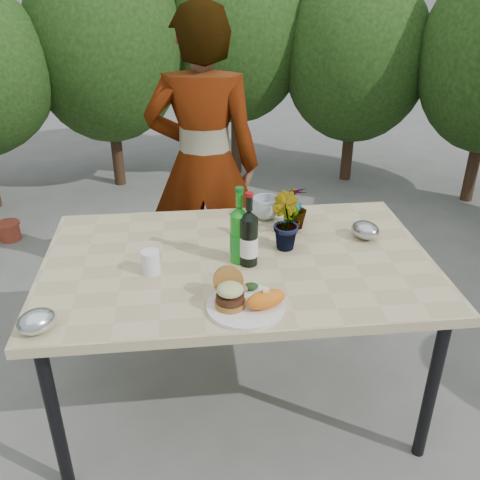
{
  "coord_description": "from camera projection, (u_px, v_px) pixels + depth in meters",
  "views": [
    {
      "loc": [
        -0.2,
        -1.91,
        1.86
      ],
      "look_at": [
        0.0,
        -0.08,
        0.88
      ],
      "focal_mm": 40.0,
      "sensor_mm": 36.0,
      "label": 1
    }
  ],
  "objects": [
    {
      "name": "sparkling_water",
      "position": [
        239.0,
        235.0,
        2.14
      ],
      "size": [
        0.08,
        0.08,
        0.32
      ],
      "rotation": [
        0.0,
        0.0,
        0.25
      ],
      "color": "#1A931C",
      "rests_on": "patio_table"
    },
    {
      "name": "wine_bottle",
      "position": [
        249.0,
        239.0,
        2.12
      ],
      "size": [
        0.08,
        0.08,
        0.31
      ],
      "rotation": [
        0.0,
        0.0,
        -0.28
      ],
      "color": "black",
      "rests_on": "patio_table"
    },
    {
      "name": "sweet_potato",
      "position": [
        266.0,
        299.0,
        1.87
      ],
      "size": [
        0.17,
        0.12,
        0.06
      ],
      "primitive_type": "ellipsoid",
      "rotation": [
        0.0,
        0.0,
        0.35
      ],
      "color": "orange",
      "rests_on": "dinner_plate"
    },
    {
      "name": "dinner_plate",
      "position": [
        246.0,
        306.0,
        1.9
      ],
      "size": [
        0.28,
        0.28,
        0.01
      ],
      "primitive_type": "cylinder",
      "color": "white",
      "rests_on": "patio_table"
    },
    {
      "name": "patio_table",
      "position": [
        238.0,
        271.0,
        2.24
      ],
      "size": [
        1.6,
        1.0,
        0.75
      ],
      "color": "#C8B585",
      "rests_on": "ground"
    },
    {
      "name": "foil_packet_right",
      "position": [
        365.0,
        230.0,
        2.36
      ],
      "size": [
        0.16,
        0.17,
        0.08
      ],
      "primitive_type": "ellipsoid",
      "rotation": [
        0.0,
        0.0,
        2.14
      ],
      "color": "#ADAFB4",
      "rests_on": "patio_table"
    },
    {
      "name": "shrub_hedge",
      "position": [
        243.0,
        82.0,
        3.45
      ],
      "size": [
        6.96,
        4.97,
        2.21
      ],
      "color": "#382316",
      "rests_on": "ground"
    },
    {
      "name": "foil_packet_left",
      "position": [
        37.0,
        321.0,
        1.77
      ],
      "size": [
        0.17,
        0.16,
        0.08
      ],
      "primitive_type": "ellipsoid",
      "rotation": [
        0.0,
        0.0,
        0.6
      ],
      "color": "silver",
      "rests_on": "patio_table"
    },
    {
      "name": "terracotta_pot",
      "position": [
        9.0,
        231.0,
        3.93
      ],
      "size": [
        0.17,
        0.17,
        0.14
      ],
      "color": "#A83F2B",
      "rests_on": "ground"
    },
    {
      "name": "seedling_left",
      "position": [
        293.0,
        213.0,
        2.36
      ],
      "size": [
        0.11,
        0.13,
        0.2
      ],
      "primitive_type": "imported",
      "rotation": [
        0.0,
        0.0,
        1.14
      ],
      "color": "#2D6121",
      "rests_on": "patio_table"
    },
    {
      "name": "grilled_veg",
      "position": [
        247.0,
        287.0,
        1.97
      ],
      "size": [
        0.08,
        0.05,
        0.03
      ],
      "color": "olive",
      "rests_on": "dinner_plate"
    },
    {
      "name": "burger_stack",
      "position": [
        230.0,
        292.0,
        1.88
      ],
      "size": [
        0.11,
        0.16,
        0.11
      ],
      "color": "#B7722D",
      "rests_on": "dinner_plate"
    },
    {
      "name": "ground",
      "position": [
        238.0,
        394.0,
        2.56
      ],
      "size": [
        80.0,
        80.0,
        0.0
      ],
      "primitive_type": "plane",
      "color": "#60605C",
      "rests_on": "ground"
    },
    {
      "name": "person",
      "position": [
        204.0,
        166.0,
        2.91
      ],
      "size": [
        0.67,
        0.48,
        1.69
      ],
      "primitive_type": "imported",
      "rotation": [
        0.0,
        0.0,
        3.01
      ],
      "color": "#8C5846",
      "rests_on": "ground"
    },
    {
      "name": "seedling_right",
      "position": [
        295.0,
        207.0,
        2.43
      ],
      "size": [
        0.13,
        0.13,
        0.2
      ],
      "primitive_type": "imported",
      "rotation": [
        0.0,
        0.0,
        3.32
      ],
      "color": "#265A1E",
      "rests_on": "patio_table"
    },
    {
      "name": "seedling_mid",
      "position": [
        284.0,
        221.0,
        2.24
      ],
      "size": [
        0.16,
        0.17,
        0.24
      ],
      "primitive_type": "imported",
      "rotation": [
        0.0,
        0.0,
        2.03
      ],
      "color": "#245D1F",
      "rests_on": "patio_table"
    },
    {
      "name": "plastic_cup",
      "position": [
        151.0,
        262.0,
        2.09
      ],
      "size": [
        0.07,
        0.07,
        0.09
      ],
      "primitive_type": "cylinder",
      "color": "white",
      "rests_on": "patio_table"
    },
    {
      "name": "blue_bowl",
      "position": [
        266.0,
        208.0,
        2.53
      ],
      "size": [
        0.17,
        0.17,
        0.1
      ],
      "primitive_type": "imported",
      "rotation": [
        0.0,
        0.0,
        0.39
      ],
      "color": "silver",
      "rests_on": "patio_table"
    }
  ]
}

